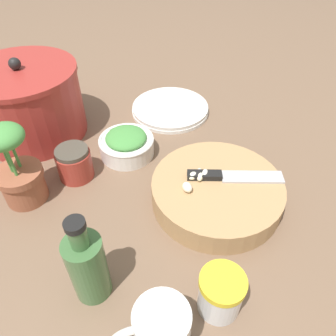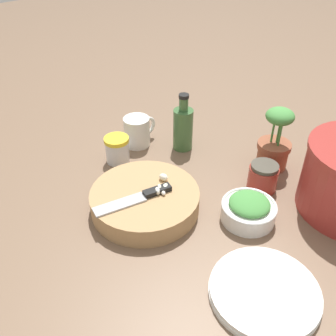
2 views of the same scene
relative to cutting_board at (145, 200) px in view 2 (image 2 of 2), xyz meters
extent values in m
plane|color=brown|center=(0.04, 0.11, -0.03)|extent=(5.00, 5.00, 0.00)
cylinder|color=tan|center=(0.00, 0.00, 0.00)|extent=(0.27, 0.27, 0.05)
cube|color=black|center=(0.02, 0.02, 0.03)|extent=(0.04, 0.07, 0.01)
cube|color=#B2B2B7|center=(0.00, -0.07, 0.03)|extent=(0.06, 0.13, 0.01)
ellipsoid|color=#EAEBC3|center=(0.02, 0.03, 0.03)|extent=(0.03, 0.02, 0.02)
ellipsoid|color=silver|center=(0.03, 0.02, 0.03)|extent=(0.03, 0.02, 0.02)
ellipsoid|color=silver|center=(0.03, 0.05, 0.03)|extent=(0.03, 0.03, 0.01)
ellipsoid|color=silver|center=(0.04, 0.03, 0.03)|extent=(0.02, 0.02, 0.01)
ellipsoid|color=#F1E6C9|center=(0.00, 0.07, 0.04)|extent=(0.03, 0.02, 0.02)
cylinder|color=silver|center=(0.20, 0.16, 0.00)|extent=(0.13, 0.13, 0.04)
torus|color=silver|center=(0.20, 0.16, 0.02)|extent=(0.14, 0.14, 0.01)
ellipsoid|color=#478E42|center=(0.20, 0.16, 0.02)|extent=(0.10, 0.10, 0.03)
cylinder|color=silver|center=(-0.22, 0.07, 0.01)|extent=(0.07, 0.07, 0.07)
cylinder|color=yellow|center=(-0.22, 0.07, 0.05)|extent=(0.07, 0.07, 0.01)
cylinder|color=silver|center=(-0.25, 0.18, 0.02)|extent=(0.08, 0.08, 0.09)
torus|color=silver|center=(-0.25, 0.22, 0.02)|extent=(0.01, 0.06, 0.06)
cylinder|color=silver|center=(0.36, 0.01, -0.02)|extent=(0.22, 0.22, 0.01)
cylinder|color=silver|center=(0.36, 0.01, -0.01)|extent=(0.22, 0.22, 0.01)
cylinder|color=#9E3328|center=(0.15, 0.29, 0.01)|extent=(0.08, 0.08, 0.07)
cylinder|color=#474238|center=(0.15, 0.29, 0.05)|extent=(0.07, 0.07, 0.01)
cylinder|color=#3D6638|center=(-0.14, 0.27, 0.04)|extent=(0.06, 0.06, 0.13)
cylinder|color=#3D6638|center=(-0.14, 0.27, 0.12)|extent=(0.03, 0.03, 0.04)
cylinder|color=black|center=(-0.14, 0.27, 0.15)|extent=(0.03, 0.03, 0.01)
cylinder|color=#935138|center=(0.11, 0.39, 0.01)|extent=(0.09, 0.09, 0.08)
cylinder|color=#935138|center=(0.11, 0.39, 0.04)|extent=(0.10, 0.10, 0.02)
ellipsoid|color=#478E42|center=(0.11, 0.39, 0.14)|extent=(0.08, 0.08, 0.04)
cylinder|color=#478E42|center=(0.09, 0.39, 0.09)|extent=(0.01, 0.01, 0.09)
cylinder|color=#478E42|center=(0.11, 0.40, 0.09)|extent=(0.01, 0.01, 0.09)
cylinder|color=#478E42|center=(0.12, 0.39, 0.09)|extent=(0.01, 0.01, 0.09)
camera|label=1|loc=(-0.43, 0.21, 0.50)|focal=35.00mm
camera|label=2|loc=(0.56, -0.44, 0.62)|focal=40.00mm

